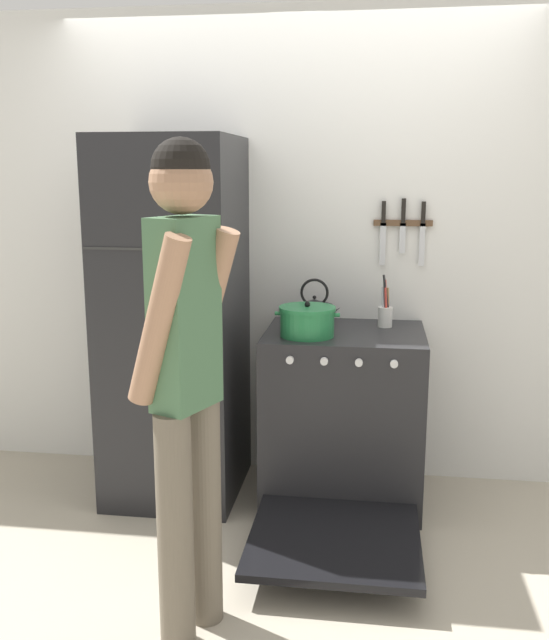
# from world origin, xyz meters

# --- Properties ---
(ground_plane) EXTENTS (14.00, 14.00, 0.00)m
(ground_plane) POSITION_xyz_m (0.00, 0.00, 0.00)
(ground_plane) COLOR #B2A893
(wall_back) EXTENTS (10.00, 0.06, 2.55)m
(wall_back) POSITION_xyz_m (0.00, 0.03, 1.27)
(wall_back) COLOR silver
(wall_back) RESTS_ON ground_plane
(refrigerator) EXTENTS (0.67, 0.74, 1.87)m
(refrigerator) POSITION_xyz_m (-0.58, -0.36, 0.94)
(refrigerator) COLOR black
(refrigerator) RESTS_ON ground_plane
(stove_range) EXTENTS (0.81, 1.37, 0.90)m
(stove_range) POSITION_xyz_m (0.30, -0.36, 0.45)
(stove_range) COLOR #232326
(stove_range) RESTS_ON ground_plane
(dutch_oven_pot) EXTENTS (0.32, 0.28, 0.17)m
(dutch_oven_pot) POSITION_xyz_m (0.12, -0.46, 0.98)
(dutch_oven_pot) COLOR #237A42
(dutch_oven_pot) RESTS_ON stove_range
(tea_kettle) EXTENTS (0.24, 0.19, 0.25)m
(tea_kettle) POSITION_xyz_m (0.13, -0.20, 0.97)
(tea_kettle) COLOR black
(tea_kettle) RESTS_ON stove_range
(utensil_jar) EXTENTS (0.07, 0.07, 0.28)m
(utensil_jar) POSITION_xyz_m (0.50, -0.19, 0.97)
(utensil_jar) COLOR silver
(utensil_jar) RESTS_ON stove_range
(person) EXTENTS (0.39, 0.44, 1.81)m
(person) POSITION_xyz_m (-0.20, -1.54, 1.03)
(person) COLOR #6B6051
(person) RESTS_ON ground_plane
(wall_knife_strip) EXTENTS (0.31, 0.03, 0.36)m
(wall_knife_strip) POSITION_xyz_m (0.58, -0.02, 1.43)
(wall_knife_strip) COLOR brown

